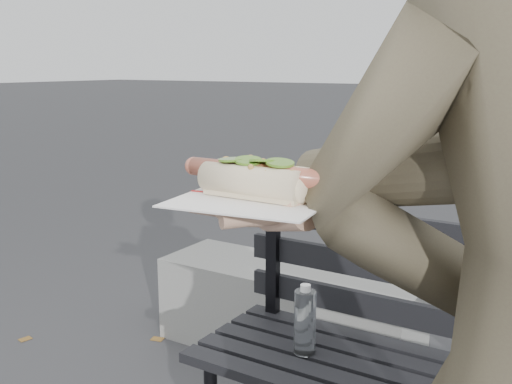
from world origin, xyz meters
The scene contains 3 objects.
park_bench centered at (0.01, 0.90, 0.52)m, with size 1.50×0.44×0.88m.
concrete_block centered at (-0.92, 1.62, 0.20)m, with size 1.20×0.40×0.40m, color slate.
held_hotdog centered at (0.11, 0.06, 1.18)m, with size 0.62×0.30×0.20m.
Camera 1 is at (0.32, -0.63, 1.31)m, focal length 42.00 mm.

